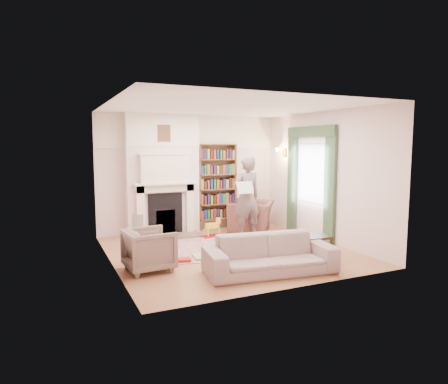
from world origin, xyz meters
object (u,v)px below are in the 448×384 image
bookcase (217,182)px  armchair_reading (251,216)px  armchair_left (149,250)px  man_reading (247,197)px  coffee_table (310,248)px  rocking_horse (212,228)px  sofa (270,254)px  paraffin_heater (139,226)px

bookcase → armchair_reading: (0.64, -0.65, -0.81)m
armchair_left → man_reading: 2.98m
coffee_table → rocking_horse: coffee_table is taller
armchair_reading → sofa: bearing=15.9°
sofa → coffee_table: sofa is taller
rocking_horse → man_reading: bearing=-36.6°
bookcase → rocking_horse: bookcase is taller
bookcase → armchair_reading: bearing=-45.7°
bookcase → sofa: bearing=-99.8°
armchair_left → paraffin_heater: bearing=-13.4°
bookcase → man_reading: bearing=-81.5°
armchair_reading → paraffin_heater: size_ratio=2.03×
bookcase → coffee_table: bookcase is taller
armchair_left → armchair_reading: bearing=-61.3°
armchair_reading → rocking_horse: 1.16m
armchair_reading → armchair_left: (-3.02, -2.01, -0.01)m
armchair_reading → coffee_table: (-0.21, -2.64, -0.14)m
armchair_left → rocking_horse: size_ratio=1.56×
armchair_left → rocking_horse: bearing=-51.4°
sofa → rocking_horse: 2.76m
bookcase → rocking_horse: 1.39m
sofa → rocking_horse: (0.13, 2.75, -0.09)m
bookcase → man_reading: size_ratio=1.00×
rocking_horse → bookcase: bearing=52.9°
coffee_table → rocking_horse: size_ratio=1.42×
sofa → rocking_horse: sofa is taller
armchair_reading → armchair_left: bearing=-17.5°
armchair_reading → man_reading: size_ratio=0.61×
coffee_table → paraffin_heater: 3.90m
paraffin_heater → rocking_horse: 1.65m
bookcase → paraffin_heater: 2.23m
armchair_left → coffee_table: armchair_left is taller
man_reading → rocking_horse: (-0.68, 0.38, -0.71)m
armchair_left → coffee_table: size_ratio=1.10×
bookcase → coffee_table: size_ratio=2.64×
armchair_reading → coffee_table: bearing=34.2°
sofa → rocking_horse: bearing=95.2°
coffee_table → paraffin_heater: bearing=132.2°
armchair_left → sofa: size_ratio=0.36×
man_reading → coffee_table: size_ratio=2.64×
man_reading → sofa: bearing=68.1°
coffee_table → paraffin_heater: paraffin_heater is taller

